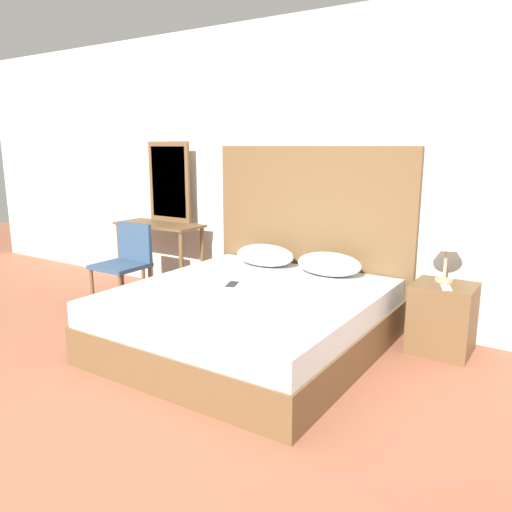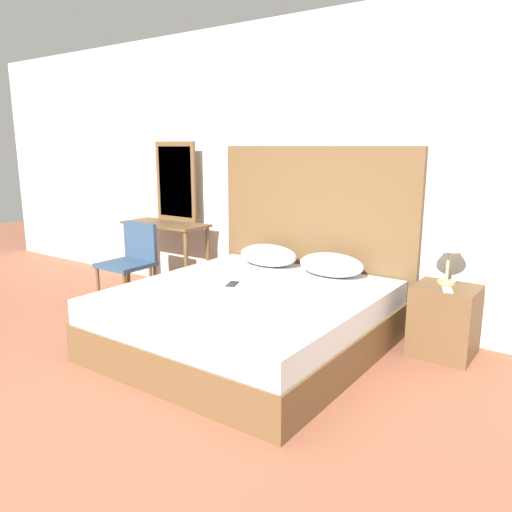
{
  "view_description": "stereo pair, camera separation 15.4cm",
  "coord_description": "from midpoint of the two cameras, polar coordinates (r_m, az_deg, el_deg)",
  "views": [
    {
      "loc": [
        2.06,
        -1.43,
        1.56
      ],
      "look_at": [
        -0.01,
        1.74,
        0.73
      ],
      "focal_mm": 35.0,
      "sensor_mm": 36.0,
      "label": 1
    },
    {
      "loc": [
        2.19,
        -1.34,
        1.56
      ],
      "look_at": [
        -0.01,
        1.74,
        0.73
      ],
      "focal_mm": 35.0,
      "sensor_mm": 36.0,
      "label": 2
    }
  ],
  "objects": [
    {
      "name": "nightstand",
      "position": [
        4.09,
        19.5,
        -6.72
      ],
      "size": [
        0.45,
        0.41,
        0.54
      ],
      "color": "brown",
      "rests_on": "ground_plane"
    },
    {
      "name": "bed",
      "position": [
        3.93,
        -1.92,
        -7.27
      ],
      "size": [
        1.87,
        1.97,
        0.48
      ],
      "color": "brown",
      "rests_on": "ground_plane"
    },
    {
      "name": "pillow_right",
      "position": [
        4.3,
        7.35,
        -0.92
      ],
      "size": [
        0.57,
        0.37,
        0.2
      ],
      "color": "silver",
      "rests_on": "bed"
    },
    {
      "name": "pillow_left",
      "position": [
        4.61,
        0.09,
        0.09
      ],
      "size": [
        0.57,
        0.37,
        0.2
      ],
      "color": "silver",
      "rests_on": "bed"
    },
    {
      "name": "vanity_mirror",
      "position": [
        5.46,
        -10.71,
        8.31
      ],
      "size": [
        0.55,
        0.03,
        0.85
      ],
      "color": "brown",
      "rests_on": "vanity_desk"
    },
    {
      "name": "ground_plane",
      "position": [
        2.98,
        -21.41,
        -20.15
      ],
      "size": [
        16.0,
        16.0,
        0.0
      ],
      "primitive_type": "plane",
      "color": "#9E5B42"
    },
    {
      "name": "headboard",
      "position": [
        4.63,
        5.23,
        2.7
      ],
      "size": [
        1.96,
        0.05,
        1.56
      ],
      "color": "brown",
      "rests_on": "ground_plane"
    },
    {
      "name": "wall_back",
      "position": [
        4.63,
        5.91,
        9.77
      ],
      "size": [
        10.0,
        0.06,
        2.7
      ],
      "color": "silver",
      "rests_on": "ground_plane"
    },
    {
      "name": "chair",
      "position": [
        5.11,
        -15.46,
        -0.32
      ],
      "size": [
        0.46,
        0.44,
        0.81
      ],
      "color": "#334C6B",
      "rests_on": "ground_plane"
    },
    {
      "name": "phone_on_bed",
      "position": [
        4.0,
        -3.87,
        -3.24
      ],
      "size": [
        0.12,
        0.16,
        0.01
      ],
      "color": "#232328",
      "rests_on": "bed"
    },
    {
      "name": "vanity_desk",
      "position": [
        5.4,
        -11.77,
        2.07
      ],
      "size": [
        0.97,
        0.41,
        0.76
      ],
      "color": "brown",
      "rests_on": "ground_plane"
    },
    {
      "name": "table_lamp",
      "position": [
        4.02,
        20.02,
        1.88
      ],
      "size": [
        0.23,
        0.23,
        0.45
      ],
      "color": "tan",
      "rests_on": "nightstand"
    },
    {
      "name": "phone_on_nightstand",
      "position": [
        3.91,
        19.84,
        -3.41
      ],
      "size": [
        0.12,
        0.16,
        0.01
      ],
      "color": "#B7B7BC",
      "rests_on": "nightstand"
    }
  ]
}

